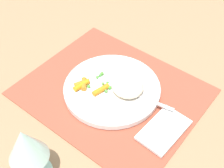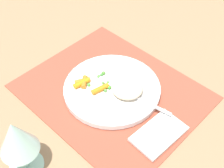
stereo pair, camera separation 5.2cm
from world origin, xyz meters
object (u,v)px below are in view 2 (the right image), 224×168
Objects in this scene: carrot_portion at (88,84)px; wine_glass at (16,139)px; rice_mound at (127,88)px; fork at (125,92)px; plate at (112,89)px; napkin at (159,134)px.

wine_glass is at bearing 104.82° from carrot_portion.
rice_mound is 0.39× the size of fork.
wine_glass is at bearing 85.44° from rice_mound.
wine_glass reaches higher than fork.
carrot_portion is 0.54× the size of wine_glass.
carrot_portion is 0.10m from fork.
carrot_portion reaches higher than fork.
plate is at bearing -86.76° from wine_glass.
fork reaches higher than napkin.
napkin is at bearing -121.65° from wine_glass.
rice_mound is 0.30m from wine_glass.
plate is 3.08× the size of rice_mound.
fork reaches higher than plate.
wine_glass is 1.18× the size of napkin.
fork is 1.67× the size of napkin.
carrot_portion is at bearing 29.15° from fork.
napkin is at bearing 166.54° from fork.
rice_mound is (-0.04, -0.01, 0.02)m from plate.
fork is 0.14m from napkin.
plate is 0.06m from carrot_portion.
rice_mound is at bearing -15.82° from napkin.
carrot_portion is at bearing -75.18° from wine_glass.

